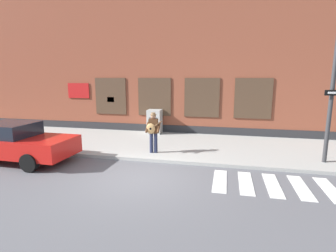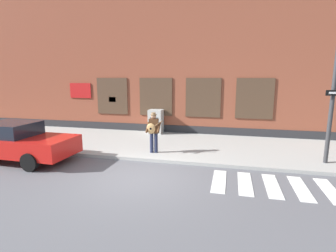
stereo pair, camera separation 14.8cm
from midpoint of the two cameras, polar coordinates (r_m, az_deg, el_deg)
ground_plane at (r=8.89m, az=-5.82°, el=-11.06°), size 160.00×160.00×0.00m
sidewalk at (r=12.69m, az=0.42°, el=-4.06°), size 28.00×5.14×0.13m
building_backdrop at (r=16.79m, az=4.09°, el=13.94°), size 28.00×4.06×8.54m
crosswalk at (r=9.00m, az=27.29°, el=-11.94°), size 5.20×1.90×0.01m
red_car at (r=11.90m, az=-29.83°, el=-2.98°), size 4.64×2.06×1.53m
busker at (r=10.92m, az=-2.83°, el=-0.92°), size 0.74×0.57×1.71m
utility_box at (r=14.85m, az=-2.37°, el=0.99°), size 0.76×0.71×1.35m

